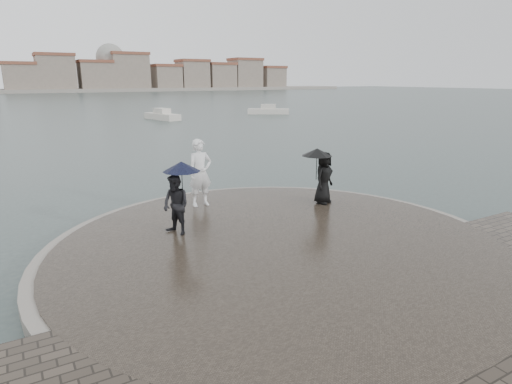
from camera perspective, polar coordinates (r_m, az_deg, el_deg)
ground at (r=9.34m, az=15.55°, el=-15.32°), size 400.00×400.00×0.00m
kerb_ring at (r=11.68m, az=3.24°, el=-7.55°), size 12.50×12.50×0.32m
quay_tip at (r=11.67m, az=3.24°, el=-7.46°), size 11.90×11.90×0.36m
statue at (r=14.66m, az=-7.45°, el=2.55°), size 0.85×0.57×2.30m
visitor_left at (r=12.07m, az=-10.44°, el=-0.40°), size 1.24×1.14×2.04m
visitor_right at (r=15.01m, az=8.80°, el=2.70°), size 1.31×1.09×1.95m
boats at (r=49.19m, az=-15.78°, el=9.39°), size 44.87×10.99×1.50m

